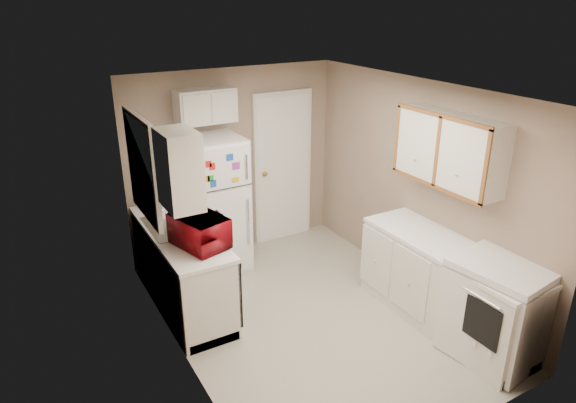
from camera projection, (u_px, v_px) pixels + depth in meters
floor at (311, 315)px, 5.53m from camera, size 3.80×3.80×0.00m
ceiling at (316, 91)px, 4.62m from camera, size 3.80×3.80×0.00m
wall_left at (176, 245)px, 4.43m from camera, size 3.80×3.80×0.00m
wall_right at (419, 188)px, 5.72m from camera, size 3.80×3.80×0.00m
wall_back at (234, 162)px, 6.60m from camera, size 2.80×2.80×0.00m
wall_front at (460, 308)px, 3.55m from camera, size 2.80×2.80×0.00m
left_counter at (182, 268)px, 5.57m from camera, size 0.60×1.80×0.90m
dishwasher at (229, 283)px, 5.21m from camera, size 0.03×0.58×0.72m
sink at (174, 229)px, 5.54m from camera, size 0.54×0.74×0.16m
microwave at (200, 232)px, 5.03m from camera, size 0.64×0.46×0.38m
soap_bottle at (162, 210)px, 5.66m from camera, size 0.10×0.10×0.17m
window_blinds at (143, 167)px, 5.14m from camera, size 0.10×0.98×1.08m
upper_cabinet_left at (179, 170)px, 4.45m from camera, size 0.30×0.45×0.70m
refrigerator at (215, 205)px, 6.23m from camera, size 0.70×0.68×1.67m
cabinet_over_fridge at (205, 106)px, 5.99m from camera, size 0.70×0.30×0.40m
interior_door at (283, 168)px, 6.96m from camera, size 0.86×0.06×2.08m
right_counter at (445, 287)px, 5.22m from camera, size 0.60×2.00×0.90m
stove at (496, 311)px, 4.75m from camera, size 0.76×0.89×0.99m
upper_cabinet_right at (449, 150)px, 5.02m from camera, size 0.30×1.20×0.70m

